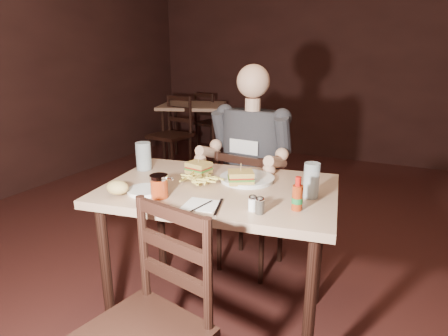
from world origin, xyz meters
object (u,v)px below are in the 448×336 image
at_px(glass_right, 311,180).
at_px(syrup_dispenser, 159,186).
at_px(bg_chair_near, 170,135).
at_px(diner, 249,141).
at_px(bg_table, 193,111).
at_px(chair_far, 251,210).
at_px(bg_chair_far, 212,123).
at_px(side_plate, 146,191).
at_px(dinner_plate, 247,179).
at_px(hot_sauce, 298,194).
at_px(glass_left, 144,156).
at_px(main_table, 220,203).

xyz_separation_m(glass_right, syrup_dispenser, (-0.61, -0.30, -0.03)).
relative_size(bg_chair_near, diner, 1.00).
bearing_deg(bg_chair_near, bg_table, 96.72).
relative_size(bg_table, bg_chair_near, 1.12).
relative_size(chair_far, bg_chair_near, 0.90).
bearing_deg(bg_chair_far, bg_chair_near, 103.21).
height_order(chair_far, side_plate, chair_far).
relative_size(dinner_plate, hot_sauce, 1.89).
relative_size(bg_chair_near, glass_left, 5.91).
bearing_deg(bg_chair_near, syrup_dispenser, -49.86).
bearing_deg(dinner_plate, glass_right, -14.24).
bearing_deg(diner, hot_sauce, -48.66).
height_order(chair_far, bg_chair_near, bg_chair_near).
height_order(glass_left, glass_right, glass_right).
xyz_separation_m(chair_far, side_plate, (-0.21, -0.81, 0.37)).
bearing_deg(chair_far, syrup_dispenser, 86.85).
relative_size(diner, glass_right, 5.69).
distance_m(dinner_plate, syrup_dispenser, 0.47).
bearing_deg(glass_right, main_table, -173.51).
distance_m(diner, glass_left, 0.64).
bearing_deg(side_plate, bg_chair_far, 113.18).
height_order(bg_chair_near, glass_right, glass_right).
bearing_deg(chair_far, bg_chair_far, -52.89).
height_order(chair_far, hot_sauce, hot_sauce).
bearing_deg(glass_left, hot_sauce, -11.17).
distance_m(bg_table, side_plate, 3.30).
bearing_deg(glass_left, chair_far, 49.14).
bearing_deg(glass_left, glass_right, -0.95).
distance_m(bg_chair_far, side_plate, 3.81).
xyz_separation_m(diner, glass_right, (0.50, -0.48, -0.03)).
distance_m(bg_table, diner, 2.77).
bearing_deg(syrup_dispenser, glass_left, 127.13).
relative_size(bg_table, glass_right, 6.36).
height_order(diner, glass_left, diner).
distance_m(bg_chair_near, dinner_plate, 2.76).
height_order(bg_table, glass_left, glass_left).
xyz_separation_m(glass_left, side_plate, (0.23, -0.29, -0.07)).
xyz_separation_m(main_table, hot_sauce, (0.42, -0.12, 0.16)).
bearing_deg(dinner_plate, bg_chair_near, 132.52).
distance_m(bg_table, syrup_dispenser, 3.36).
height_order(chair_far, syrup_dispenser, syrup_dispenser).
bearing_deg(hot_sauce, side_plate, -170.74).
bearing_deg(chair_far, bg_table, -46.67).
distance_m(glass_left, hot_sauce, 0.94).
distance_m(bg_table, glass_left, 2.93).
bearing_deg(glass_right, bg_chair_far, 124.43).
height_order(hot_sauce, side_plate, hot_sauce).
distance_m(glass_right, side_plate, 0.76).
xyz_separation_m(glass_left, hot_sauce, (0.92, -0.18, -0.01)).
xyz_separation_m(bg_chair_near, hot_sauce, (2.18, -2.27, 0.39)).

